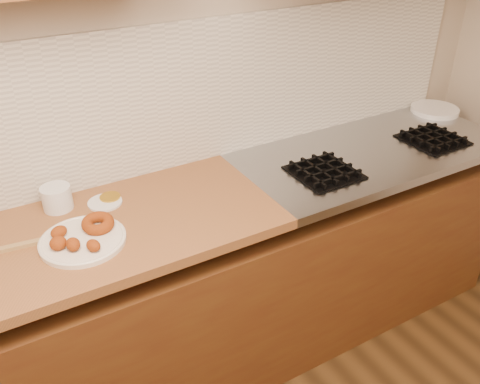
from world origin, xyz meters
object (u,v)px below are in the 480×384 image
object	(u,v)px
plastic_tub	(57,198)
ring_donut	(98,223)
donut_plate	(83,241)
plate_stack	(435,110)

from	to	relation	value
plastic_tub	ring_donut	bearing A→B (deg)	-69.32
donut_plate	plate_stack	world-z (taller)	plate_stack
donut_plate	plastic_tub	xyz separation A→B (m)	(-0.02, 0.26, 0.04)
ring_donut	plastic_tub	size ratio (longest dim) A/B	1.03
plastic_tub	plate_stack	xyz separation A→B (m)	(1.97, -0.03, -0.03)
ring_donut	plastic_tub	xyz separation A→B (m)	(-0.09, 0.23, 0.01)
ring_donut	plastic_tub	distance (m)	0.24
ring_donut	plastic_tub	bearing A→B (deg)	110.68
ring_donut	plate_stack	bearing A→B (deg)	5.87
donut_plate	plastic_tub	distance (m)	0.26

